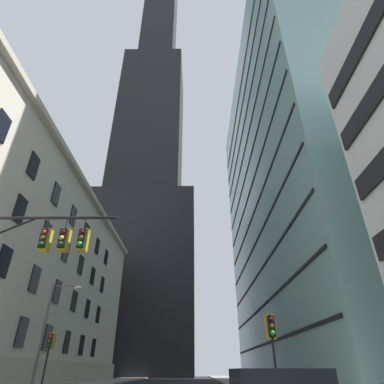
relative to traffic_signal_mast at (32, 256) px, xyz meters
name	(u,v)px	position (x,y,z in m)	size (l,w,h in m)	color
dark_skyscraper	(149,162)	(-7.65, 68.62, 53.94)	(29.26, 29.26, 199.58)	black
glass_office_midrise	(310,187)	(24.63, 27.25, 19.70)	(18.82, 45.51, 50.90)	gray
traffic_signal_mast	(32,256)	(0.00, 0.00, 0.00)	(6.46, 0.63, 7.67)	black
traffic_light_near_right	(271,331)	(10.64, 2.26, -2.83)	(0.40, 0.63, 3.48)	black
traffic_light_far_left	(50,344)	(-2.58, 9.86, -2.87)	(0.40, 0.63, 3.43)	black
street_lamppost	(50,323)	(-3.58, 11.42, -1.34)	(2.33, 0.32, 7.08)	#47474C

